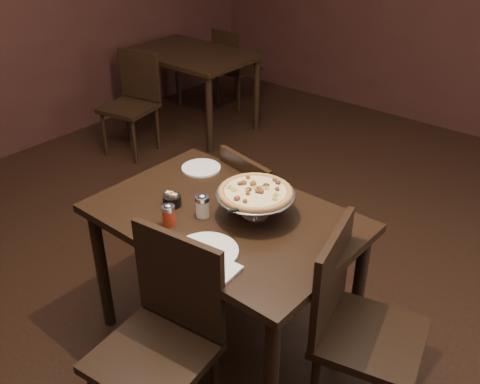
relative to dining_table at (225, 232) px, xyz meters
The scene contains 16 objects.
room 0.75m from the dining_table, ahead, with size 6.04×7.04×2.84m.
dining_table is the anchor object (origin of this frame).
background_table 2.87m from the dining_table, 137.35° to the left, with size 1.18×0.78×0.73m.
pizza_stand 0.27m from the dining_table, 36.49° to the left, with size 0.37×0.37×0.15m.
parmesan_shaker 0.19m from the dining_table, 133.58° to the right, with size 0.07×0.07×0.12m.
pepper_flake_shaker 0.30m from the dining_table, 122.35° to the right, with size 0.06×0.06×0.11m.
packet_caddy 0.30m from the dining_table, 157.99° to the right, with size 0.09×0.09×0.07m.
napkin_stack 0.43m from the dining_table, 50.65° to the right, with size 0.13×0.13×0.01m, color white.
plate_left 0.49m from the dining_table, 146.53° to the left, with size 0.21×0.21×0.01m, color white.
plate_near 0.33m from the dining_table, 64.06° to the right, with size 0.28×0.28×0.01m, color white.
serving_spatula 0.28m from the dining_table, 26.19° to the right, with size 0.14×0.14×0.02m.
chair_far 0.55m from the dining_table, 108.42° to the left, with size 0.47×0.47×0.86m.
chair_near 0.58m from the dining_table, 76.23° to the right, with size 0.48×0.48×0.93m.
chair_side 0.72m from the dining_table, ahead, with size 0.52×0.52×0.92m.
bg_chair_far 3.40m from the dining_table, 129.50° to the left, with size 0.39×0.39×0.81m.
bg_chair_near 2.47m from the dining_table, 149.89° to the left, with size 0.48×0.48×0.87m.
Camera 1 is at (1.30, -1.55, 2.11)m, focal length 40.00 mm.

